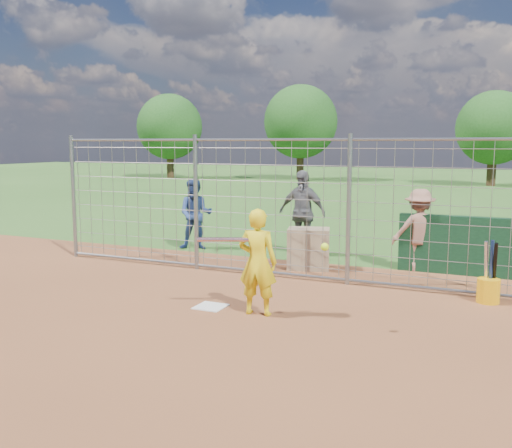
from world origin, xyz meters
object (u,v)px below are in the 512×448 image
at_px(bystander_b, 302,213).
at_px(equipment_bin, 308,249).
at_px(bystander_c, 419,230).
at_px(batter, 258,262).
at_px(bucket_with_bats, 489,287).
at_px(bystander_a, 196,214).

bearing_deg(bystander_b, equipment_bin, -59.06).
xyz_separation_m(bystander_b, equipment_bin, (0.60, -1.31, -0.53)).
height_order(bystander_b, bystander_c, bystander_b).
xyz_separation_m(bystander_b, bystander_c, (2.58, -0.57, -0.14)).
bearing_deg(batter, bucket_with_bats, -153.30).
relative_size(bystander_a, bystander_c, 1.03).
bearing_deg(bystander_c, equipment_bin, -0.43).
bearing_deg(bystander_b, bystander_c, -6.35).
relative_size(bystander_a, equipment_bin, 2.04).
height_order(bystander_a, bystander_c, bystander_a).
relative_size(equipment_bin, bucket_with_bats, 0.82).
height_order(batter, bystander_b, bystander_b).
distance_m(equipment_bin, bucket_with_bats, 3.50).
height_order(equipment_bin, bucket_with_bats, bucket_with_bats).
xyz_separation_m(batter, bystander_a, (-3.37, 4.09, 0.05)).
bearing_deg(bucket_with_bats, bystander_c, 125.21).
distance_m(bystander_a, bucket_with_bats, 6.73).
bearing_deg(bystander_b, bucket_with_bats, -25.95).
height_order(batter, bystander_a, bystander_a).
xyz_separation_m(bystander_a, bucket_with_bats, (6.37, -2.10, -0.57)).
bearing_deg(batter, bystander_b, -85.43).
xyz_separation_m(bystander_a, bystander_b, (2.46, 0.36, 0.12)).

